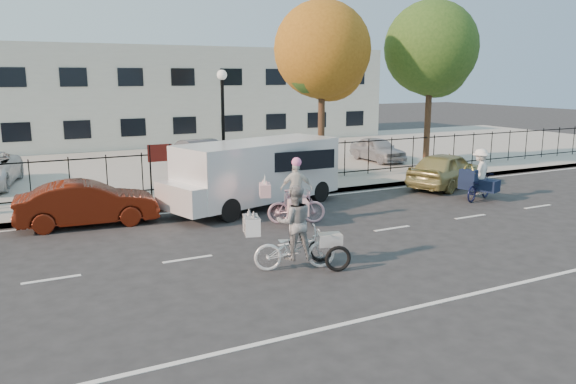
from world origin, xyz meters
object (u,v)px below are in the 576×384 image
zebra_trike (295,237)px  white_van (255,171)px  unicorn_bike (295,199)px  lamppost (223,109)px  gold_sedan (446,170)px  lot_car_d (378,149)px  red_sedan (87,203)px  bull_bike (479,180)px  lot_car_c (203,156)px

zebra_trike → white_van: 6.28m
white_van → unicorn_bike: bearing=-102.9°
lamppost → gold_sedan: lamppost is taller
unicorn_bike → white_van: (-0.17, 2.51, 0.47)m
lamppost → gold_sedan: (8.11, -2.82, -2.42)m
zebra_trike → unicorn_bike: 3.98m
unicorn_bike → lot_car_d: 12.14m
lamppost → lot_car_d: size_ratio=1.27×
white_van → red_sedan: (-5.29, 0.05, -0.55)m
lot_car_d → lamppost: bearing=-159.8°
white_van → lot_car_d: white_van is taller
lamppost → bull_bike: lamppost is taller
lot_car_c → lot_car_d: lot_car_c is taller
red_sedan → gold_sedan: 13.26m
lot_car_c → red_sedan: bearing=-137.8°
white_van → lot_car_c: bearing=69.4°
bull_bike → red_sedan: bull_bike is taller
lot_car_c → gold_sedan: bearing=-49.8°
zebra_trike → lamppost: bearing=5.8°
bull_bike → zebra_trike: bearing=89.9°
white_van → lot_car_d: size_ratio=1.92×
zebra_trike → unicorn_bike: unicorn_bike is taller
white_van → red_sedan: bearing=162.8°
unicorn_bike → lot_car_d: bearing=-26.6°
white_van → lot_car_c: size_ratio=1.59×
lamppost → gold_sedan: 8.92m
lamppost → unicorn_bike: lamppost is taller
gold_sedan → lot_car_c: size_ratio=0.99×
zebra_trike → gold_sedan: size_ratio=0.55×
lot_car_c → lamppost: bearing=-105.1°
red_sedan → bull_bike: bearing=-96.7°
zebra_trike → lot_car_c: 12.90m
zebra_trike → white_van: bearing=0.4°
zebra_trike → lot_car_d: size_ratio=0.66×
bull_bike → red_sedan: bearing=57.3°
zebra_trike → red_sedan: size_ratio=0.57×
bull_bike → lot_car_c: (-6.90, 9.29, 0.11)m
lamppost → gold_sedan: size_ratio=1.06×
gold_sedan → lot_car_d: gold_sedan is taller
red_sedan → zebra_trike: bearing=-144.2°
lamppost → white_van: size_ratio=0.66×
lamppost → unicorn_bike: (0.31, -5.03, -2.39)m
unicorn_bike → red_sedan: 6.02m
lamppost → lot_car_c: 4.79m
unicorn_bike → lot_car_c: (0.28, 9.20, 0.10)m
unicorn_bike → gold_sedan: 8.10m
zebra_trike → bull_bike: zebra_trike is taller
unicorn_bike → bull_bike: bearing=-70.1°
bull_bike → lot_car_c: size_ratio=0.48×
zebra_trike → lot_car_c: bearing=6.5°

